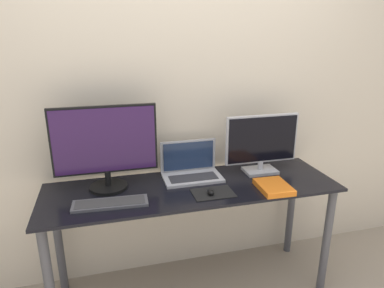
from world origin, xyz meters
TOP-DOWN VIEW (x-y plane):
  - wall_back at (0.00, 0.63)m, footprint 7.00×0.05m
  - desk at (0.00, 0.28)m, footprint 1.83×0.56m
  - monitor_left at (-0.51, 0.39)m, footprint 0.61×0.23m
  - monitor_right at (0.51, 0.39)m, footprint 0.51×0.15m
  - laptop at (0.03, 0.43)m, footprint 0.38×0.23m
  - keyboard at (-0.51, 0.17)m, footprint 0.42×0.15m
  - mousepad at (0.09, 0.15)m, footprint 0.25×0.17m
  - mouse at (0.07, 0.14)m, footprint 0.04×0.06m
  - book at (0.47, 0.11)m, footprint 0.19×0.24m

SIDE VIEW (x-z plane):
  - desk at x=0.00m, z-range 0.26..1.04m
  - mousepad at x=0.09m, z-range 0.78..0.78m
  - keyboard at x=-0.51m, z-range 0.78..0.80m
  - book at x=0.47m, z-range 0.78..0.81m
  - mouse at x=0.07m, z-range 0.78..0.82m
  - laptop at x=0.03m, z-range 0.72..0.95m
  - monitor_right at x=0.51m, z-range 0.79..1.19m
  - monitor_left at x=-0.51m, z-range 0.79..1.31m
  - wall_back at x=0.00m, z-range 0.00..2.50m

